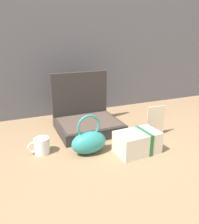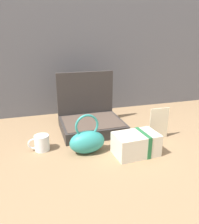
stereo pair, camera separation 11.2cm
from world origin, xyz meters
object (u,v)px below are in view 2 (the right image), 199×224
(open_suitcase, at_px, (90,118))
(coffee_mug, at_px, (41,143))
(cream_toiletry_bag, at_px, (136,144))
(info_card_left, at_px, (159,123))
(teal_pouch_handbag, at_px, (87,141))

(open_suitcase, relative_size, coffee_mug, 3.42)
(cream_toiletry_bag, distance_m, coffee_mug, 0.48)
(info_card_left, bearing_deg, teal_pouch_handbag, -170.75)
(teal_pouch_handbag, bearing_deg, cream_toiletry_bag, -20.48)
(cream_toiletry_bag, height_order, coffee_mug, cream_toiletry_bag)
(cream_toiletry_bag, relative_size, coffee_mug, 2.05)
(open_suitcase, distance_m, cream_toiletry_bag, 0.40)
(open_suitcase, xyz_separation_m, coffee_mug, (-0.31, -0.20, -0.03))
(open_suitcase, distance_m, info_card_left, 0.41)
(cream_toiletry_bag, bearing_deg, info_card_left, 33.01)
(teal_pouch_handbag, xyz_separation_m, cream_toiletry_bag, (0.23, -0.08, -0.01))
(teal_pouch_handbag, height_order, cream_toiletry_bag, teal_pouch_handbag)
(open_suitcase, xyz_separation_m, info_card_left, (0.33, -0.24, 0.02))
(coffee_mug, relative_size, info_card_left, 0.60)
(teal_pouch_handbag, bearing_deg, info_card_left, 5.96)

